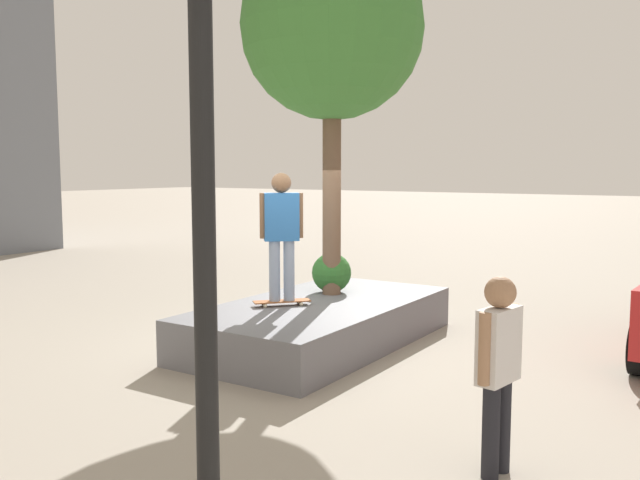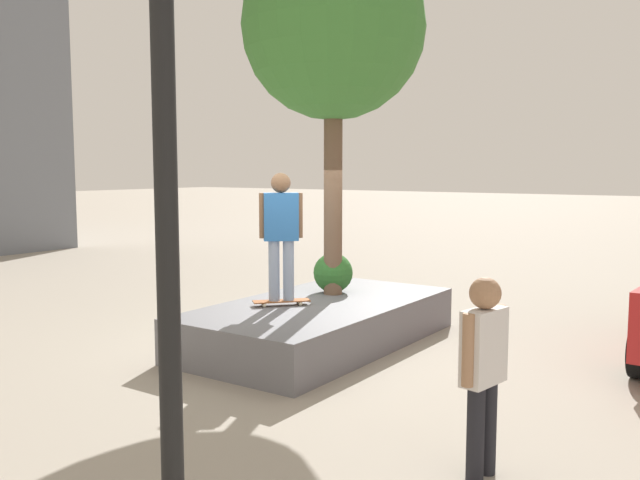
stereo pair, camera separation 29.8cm
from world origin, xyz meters
The scene contains 8 objects.
ground_plane centered at (0.00, 0.00, 0.00)m, with size 120.00×120.00×0.00m, color #9E9384.
planter_ledge centered at (-0.26, 0.19, 0.30)m, with size 4.25×2.22×0.61m, color slate.
plaza_tree centered at (-0.90, -0.01, 4.57)m, with size 2.72×2.72×5.36m.
boxwood_shrub centered at (-1.02, -0.08, 0.91)m, with size 0.61×0.61×0.61m, color #2D6628.
skateboard centered at (0.24, -0.12, 0.66)m, with size 0.73×0.69×0.07m.
skateboarder centered at (0.24, -0.12, 1.71)m, with size 0.47×0.49×1.79m.
traffic_light_corner centered at (5.29, 3.05, 2.95)m, with size 0.37×0.34×4.31m.
bystander_watching centered at (2.51, 3.70, 0.96)m, with size 0.56×0.26×1.66m.
Camera 1 is at (7.82, 5.38, 2.52)m, focal length 38.02 mm.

